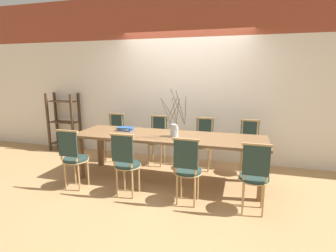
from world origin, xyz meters
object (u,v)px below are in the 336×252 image
at_px(dining_table, 168,141).
at_px(vase_centerpiece, 174,129).
at_px(chair_far_center, 204,141).
at_px(shelving_rack, 64,122).
at_px(chair_near_center, 187,168).
at_px(book_stack, 125,129).

xyz_separation_m(dining_table, vase_centerpiece, (0.12, -0.07, 0.21)).
distance_m(chair_far_center, shelving_rack, 3.18).
bearing_deg(chair_near_center, dining_table, 123.71).
height_order(vase_centerpiece, book_stack, vase_centerpiece).
xyz_separation_m(vase_centerpiece, shelving_rack, (-2.82, 1.05, -0.24)).
distance_m(vase_centerpiece, book_stack, 0.94).
bearing_deg(shelving_rack, book_stack, -24.29).
bearing_deg(vase_centerpiece, book_stack, 168.34).
relative_size(dining_table, shelving_rack, 2.36).
bearing_deg(shelving_rack, chair_far_center, -5.19).
bearing_deg(book_stack, chair_far_center, 24.31).
bearing_deg(vase_centerpiece, chair_far_center, 65.61).
distance_m(chair_far_center, vase_centerpiece, 0.91).
relative_size(vase_centerpiece, shelving_rack, 0.59).
xyz_separation_m(dining_table, chair_near_center, (0.46, -0.70, -0.16)).
relative_size(chair_far_center, book_stack, 3.47).
relative_size(dining_table, chair_near_center, 3.28).
relative_size(dining_table, vase_centerpiece, 4.04).
bearing_deg(book_stack, vase_centerpiece, -11.66).
distance_m(dining_table, book_stack, 0.82).
xyz_separation_m(chair_far_center, shelving_rack, (-3.17, 0.29, 0.13)).
distance_m(dining_table, chair_far_center, 0.85).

